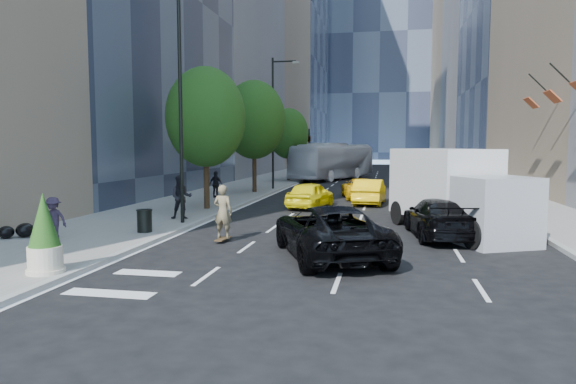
% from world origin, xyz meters
% --- Properties ---
extents(ground, '(160.00, 160.00, 0.00)m').
position_xyz_m(ground, '(0.00, 0.00, 0.00)').
color(ground, black).
rests_on(ground, ground).
extents(sidewalk_left, '(6.00, 120.00, 0.15)m').
position_xyz_m(sidewalk_left, '(-9.00, 30.00, 0.07)').
color(sidewalk_left, slate).
rests_on(sidewalk_left, ground).
extents(sidewalk_right, '(4.00, 120.00, 0.15)m').
position_xyz_m(sidewalk_right, '(10.00, 30.00, 0.07)').
color(sidewalk_right, slate).
rests_on(sidewalk_right, ground).
extents(tower_left_end, '(20.00, 28.00, 60.00)m').
position_xyz_m(tower_left_end, '(-22.00, 92.00, 30.00)').
color(tower_left_end, '#2A3042').
rests_on(tower_left_end, ground).
extents(tower_right_far, '(20.00, 24.00, 50.00)m').
position_xyz_m(tower_right_far, '(22.00, 98.00, 25.00)').
color(tower_right_far, '#7E6F57').
rests_on(tower_right_far, ground).
extents(lamp_near, '(2.13, 0.22, 10.00)m').
position_xyz_m(lamp_near, '(-6.32, 4.00, 5.81)').
color(lamp_near, black).
rests_on(lamp_near, sidewalk_left).
extents(lamp_far, '(2.13, 0.22, 10.00)m').
position_xyz_m(lamp_far, '(-6.32, 22.00, 5.81)').
color(lamp_far, black).
rests_on(lamp_far, sidewalk_left).
extents(tree_near, '(4.20, 4.20, 7.46)m').
position_xyz_m(tree_near, '(-7.20, 9.00, 4.97)').
color(tree_near, black).
rests_on(tree_near, sidewalk_left).
extents(tree_mid, '(4.50, 4.50, 7.99)m').
position_xyz_m(tree_mid, '(-7.20, 19.00, 5.32)').
color(tree_mid, black).
rests_on(tree_mid, sidewalk_left).
extents(tree_far, '(3.90, 3.90, 6.92)m').
position_xyz_m(tree_far, '(-7.20, 32.00, 4.62)').
color(tree_far, black).
rests_on(tree_far, sidewalk_left).
extents(traffic_signal, '(2.48, 0.53, 5.20)m').
position_xyz_m(traffic_signal, '(-6.40, 40.00, 4.23)').
color(traffic_signal, black).
rests_on(traffic_signal, sidewalk_left).
extents(facade_flags, '(1.85, 13.30, 2.05)m').
position_xyz_m(facade_flags, '(10.64, 10.00, 6.18)').
color(facade_flags, black).
rests_on(facade_flags, ground).
extents(skateboarder, '(0.75, 0.53, 1.95)m').
position_xyz_m(skateboarder, '(-3.60, 0.78, 0.97)').
color(skateboarder, brown).
rests_on(skateboarder, ground).
extents(black_sedan_lincoln, '(4.68, 6.48, 1.64)m').
position_xyz_m(black_sedan_lincoln, '(0.47, -1.00, 0.82)').
color(black_sedan_lincoln, black).
rests_on(black_sedan_lincoln, ground).
extents(black_sedan_mercedes, '(2.72, 5.45, 1.52)m').
position_xyz_m(black_sedan_mercedes, '(4.20, 3.19, 0.76)').
color(black_sedan_mercedes, black).
rests_on(black_sedan_mercedes, ground).
extents(taxi_a, '(2.49, 4.58, 1.48)m').
position_xyz_m(taxi_a, '(-2.00, 11.50, 0.74)').
color(taxi_a, yellow).
rests_on(taxi_a, ground).
extents(taxi_b, '(1.90, 4.65, 1.50)m').
position_xyz_m(taxi_b, '(1.20, 14.00, 0.75)').
color(taxi_b, yellow).
rests_on(taxi_b, ground).
extents(taxi_c, '(3.04, 5.12, 1.33)m').
position_xyz_m(taxi_c, '(0.50, 17.20, 0.67)').
color(taxi_c, '#EFB70C').
rests_on(taxi_c, ground).
extents(taxi_d, '(3.44, 5.23, 1.41)m').
position_xyz_m(taxi_d, '(4.20, 20.50, 0.70)').
color(taxi_d, '#DBBE0B').
rests_on(taxi_d, ground).
extents(city_bus, '(7.62, 13.66, 3.74)m').
position_xyz_m(city_bus, '(-3.20, 35.75, 1.87)').
color(city_bus, silver).
rests_on(city_bus, ground).
extents(box_truck, '(5.21, 7.40, 3.35)m').
position_xyz_m(box_truck, '(4.87, 4.29, 1.70)').
color(box_truck, beige).
rests_on(box_truck, ground).
extents(pedestrian_a, '(1.16, 1.02, 1.99)m').
position_xyz_m(pedestrian_a, '(-6.98, 5.04, 1.15)').
color(pedestrian_a, black).
rests_on(pedestrian_a, sidewalk_left).
extents(pedestrian_b, '(1.07, 0.69, 1.70)m').
position_xyz_m(pedestrian_b, '(-8.57, 14.51, 1.00)').
color(pedestrian_b, black).
rests_on(pedestrian_b, sidewalk_left).
extents(pedestrian_c, '(1.00, 0.59, 1.54)m').
position_xyz_m(pedestrian_c, '(-9.30, -0.86, 0.92)').
color(pedestrian_c, '#2B2132').
rests_on(pedestrian_c, sidewalk_left).
extents(trash_can, '(0.56, 0.56, 0.84)m').
position_xyz_m(trash_can, '(-6.98, 1.40, 0.57)').
color(trash_can, black).
rests_on(trash_can, sidewalk_left).
extents(planter_shrub, '(0.88, 0.88, 2.12)m').
position_xyz_m(planter_shrub, '(-6.60, -5.00, 1.16)').
color(planter_shrub, beige).
rests_on(planter_shrub, sidewalk_left).
extents(garbage_bags, '(1.05, 1.01, 0.52)m').
position_xyz_m(garbage_bags, '(-10.95, -0.62, 0.40)').
color(garbage_bags, black).
rests_on(garbage_bags, sidewalk_left).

